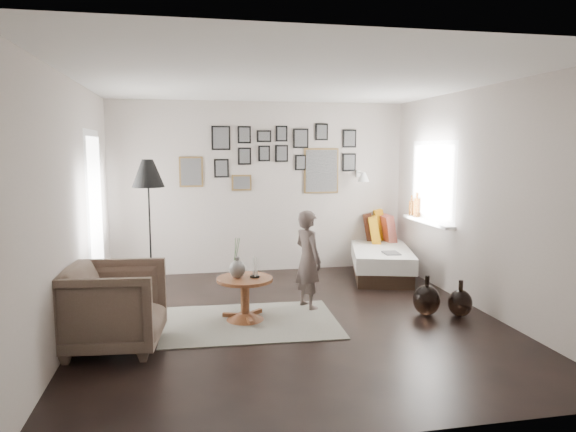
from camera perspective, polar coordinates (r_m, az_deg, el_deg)
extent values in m
plane|color=black|center=(5.81, 0.48, -11.46)|extent=(4.80, 4.80, 0.00)
plane|color=#AEA298|center=(7.89, -3.02, 3.17)|extent=(4.50, 0.00, 4.50)
plane|color=#AEA298|center=(3.24, 9.07, -2.98)|extent=(4.50, 0.00, 4.50)
plane|color=#AEA298|center=(5.54, -22.95, 0.81)|extent=(0.00, 4.80, 4.80)
plane|color=#AEA298|center=(6.38, 20.72, 1.71)|extent=(0.00, 4.80, 4.80)
plane|color=white|center=(5.55, 0.51, 14.86)|extent=(4.80, 4.80, 0.00)
plane|color=white|center=(6.74, -20.66, -0.15)|extent=(0.00, 2.14, 2.14)
plane|color=white|center=(6.74, -20.66, -0.15)|extent=(0.00, 1.88, 1.88)
plane|color=white|center=(6.74, -20.66, -0.15)|extent=(0.00, 1.93, 1.93)
plane|color=white|center=(7.40, 15.79, 3.79)|extent=(0.00, 1.30, 1.30)
plane|color=white|center=(7.40, 15.79, 3.79)|extent=(0.00, 1.14, 1.14)
cube|color=white|center=(7.43, 15.22, -0.60)|extent=(0.15, 1.32, 0.04)
cylinder|color=#8C4C14|center=(7.72, 14.11, 0.93)|extent=(0.10, 0.10, 0.28)
cylinder|color=#8C4C14|center=(7.88, 13.58, 0.85)|extent=(0.08, 0.08, 0.22)
cube|color=brown|center=(7.78, -10.72, 4.84)|extent=(0.35, 0.03, 0.45)
cube|color=black|center=(7.76, -10.72, 4.84)|extent=(0.30, 0.01, 0.40)
cube|color=black|center=(7.79, -7.46, 8.59)|extent=(0.28, 0.03, 0.36)
cube|color=black|center=(7.78, -7.46, 8.59)|extent=(0.23, 0.01, 0.31)
cube|color=black|center=(7.80, -7.41, 5.28)|extent=(0.22, 0.03, 0.28)
cube|color=black|center=(7.78, -7.40, 5.28)|extent=(0.17, 0.01, 0.23)
cube|color=black|center=(7.83, -4.88, 8.98)|extent=(0.20, 0.03, 0.26)
cube|color=black|center=(7.81, -4.87, 8.99)|extent=(0.15, 0.01, 0.21)
cube|color=black|center=(7.82, -4.86, 6.64)|extent=(0.20, 0.03, 0.26)
cube|color=black|center=(7.81, -4.84, 6.64)|extent=(0.15, 0.01, 0.21)
cube|color=black|center=(7.86, -2.68, 8.85)|extent=(0.22, 0.03, 0.18)
cube|color=black|center=(7.85, -2.66, 8.85)|extent=(0.17, 0.01, 0.13)
cube|color=black|center=(7.86, -2.67, 6.95)|extent=(0.18, 0.03, 0.24)
cube|color=black|center=(7.84, -2.65, 6.95)|extent=(0.13, 0.01, 0.19)
cube|color=black|center=(7.91, -0.72, 9.14)|extent=(0.18, 0.03, 0.24)
cube|color=black|center=(7.89, -0.70, 9.14)|extent=(0.13, 0.01, 0.19)
cube|color=black|center=(7.91, -0.72, 6.96)|extent=(0.20, 0.03, 0.26)
cube|color=black|center=(7.89, -0.69, 6.96)|extent=(0.15, 0.01, 0.21)
cube|color=black|center=(7.97, 1.43, 8.62)|extent=(0.24, 0.03, 0.30)
cube|color=black|center=(7.95, 1.45, 8.62)|extent=(0.19, 0.01, 0.25)
cube|color=black|center=(7.97, 1.42, 5.96)|extent=(0.18, 0.03, 0.24)
cube|color=black|center=(7.95, 1.45, 5.96)|extent=(0.13, 0.01, 0.19)
cube|color=brown|center=(8.05, 3.72, 5.03)|extent=(0.55, 0.03, 0.70)
cube|color=black|center=(8.03, 3.75, 5.03)|extent=(0.50, 0.01, 0.65)
cube|color=black|center=(8.05, 3.75, 9.31)|extent=(0.20, 0.03, 0.26)
cube|color=black|center=(8.03, 3.79, 9.31)|extent=(0.15, 0.01, 0.21)
cube|color=black|center=(8.17, 6.83, 8.54)|extent=(0.22, 0.03, 0.28)
cube|color=black|center=(8.15, 6.87, 8.54)|extent=(0.17, 0.01, 0.23)
cube|color=black|center=(8.17, 6.79, 5.95)|extent=(0.22, 0.03, 0.28)
cube|color=black|center=(8.15, 6.83, 5.94)|extent=(0.17, 0.01, 0.23)
cube|color=brown|center=(7.83, -5.19, 3.71)|extent=(0.30, 0.03, 0.24)
cube|color=black|center=(7.81, -5.17, 3.70)|extent=(0.25, 0.01, 0.19)
cube|color=white|center=(8.21, 7.81, 4.68)|extent=(0.06, 0.04, 0.10)
cylinder|color=white|center=(8.10, 8.08, 4.78)|extent=(0.02, 0.24, 0.02)
cone|color=white|center=(7.98, 8.38, 4.30)|extent=(0.18, 0.18, 0.14)
cube|color=beige|center=(5.74, -4.16, -11.67)|extent=(1.94, 1.39, 0.01)
cone|color=brown|center=(5.80, -4.78, -11.07)|extent=(0.46, 0.46, 0.09)
cylinder|color=brown|center=(5.74, -4.80, -9.17)|extent=(0.10, 0.10, 0.35)
cylinder|color=brown|center=(5.68, -4.82, -7.02)|extent=(0.62, 0.62, 0.04)
ellipsoid|color=black|center=(5.67, -5.67, -5.88)|extent=(0.18, 0.18, 0.19)
cylinder|color=black|center=(5.64, -5.68, -4.75)|extent=(0.05, 0.05, 0.04)
cylinder|color=black|center=(5.69, -3.72, -6.72)|extent=(0.11, 0.11, 0.02)
cube|color=black|center=(7.95, 10.16, -5.62)|extent=(1.22, 1.95, 0.21)
cube|color=silver|center=(7.91, 10.19, -4.14)|extent=(1.29, 2.02, 0.23)
cube|color=#C3780B|center=(8.54, 8.56, -0.86)|extent=(0.29, 0.56, 0.53)
cube|color=#321810|center=(8.41, 7.92, -1.17)|extent=(0.37, 0.52, 0.47)
cube|color=maroon|center=(8.36, 9.86, -1.33)|extent=(0.23, 0.47, 0.45)
cube|color=#C3780B|center=(8.17, 8.95, -1.58)|extent=(0.34, 0.48, 0.44)
cube|color=black|center=(7.37, 11.40, -4.05)|extent=(0.24, 0.30, 0.02)
imported|color=brown|center=(5.18, -18.75, -9.53)|extent=(0.98, 0.95, 0.81)
cube|color=white|center=(5.20, -18.38, -8.60)|extent=(0.42, 0.43, 0.17)
cylinder|color=black|center=(6.98, -14.86, -8.35)|extent=(0.27, 0.27, 0.03)
cylinder|color=black|center=(6.82, -15.07, -2.13)|extent=(0.02, 0.02, 1.56)
cone|color=black|center=(6.74, -15.30, 4.59)|extent=(0.41, 0.41, 0.35)
cube|color=black|center=(5.41, -20.43, -11.62)|extent=(0.20, 0.10, 0.27)
cube|color=white|center=(5.39, -20.18, -11.68)|extent=(0.21, 0.14, 0.27)
ellipsoid|color=black|center=(6.13, 15.14, -9.00)|extent=(0.31, 0.31, 0.35)
cylinder|color=black|center=(6.07, 15.22, -6.92)|extent=(0.05, 0.05, 0.11)
ellipsoid|color=black|center=(6.19, 18.58, -9.16)|extent=(0.27, 0.27, 0.31)
cylinder|color=black|center=(6.14, 18.66, -7.29)|extent=(0.05, 0.05, 0.11)
imported|color=#534541|center=(6.09, 2.24, -4.86)|extent=(0.42, 0.50, 1.18)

